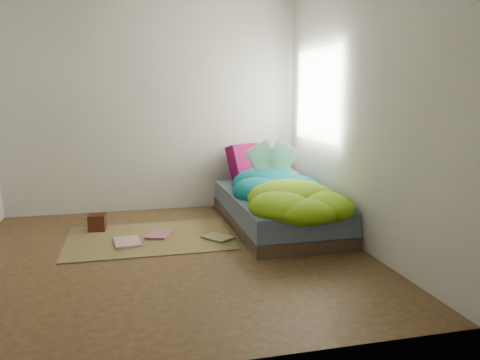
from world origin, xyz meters
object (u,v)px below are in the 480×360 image
open_book (272,148)px  floor_book_b (148,234)px  pillow_magenta (246,163)px  floor_book_a (114,243)px  bed (276,210)px  wooden_box (97,222)px

open_book → floor_book_b: size_ratio=1.66×
open_book → pillow_magenta: bearing=105.2°
floor_book_a → floor_book_b: size_ratio=1.16×
bed → floor_book_b: (-1.38, -0.11, -0.14)m
open_book → wooden_box: bearing=-178.2°
wooden_box → floor_book_b: 0.61m
pillow_magenta → floor_book_b: size_ratio=1.64×
floor_book_a → floor_book_b: bearing=26.6°
bed → wooden_box: 1.90m
open_book → floor_book_a: size_ratio=1.43×
pillow_magenta → wooden_box: (-1.75, -0.60, -0.48)m
floor_book_b → pillow_magenta: bearing=56.7°
bed → pillow_magenta: 0.92m
open_book → floor_book_b: bearing=-165.2°
pillow_magenta → floor_book_a: pillow_magenta is taller
open_book → floor_book_b: (-1.39, -0.31, -0.80)m
bed → floor_book_b: 1.39m
open_book → wooden_box: 2.03m
bed → pillow_magenta: (-0.13, 0.82, 0.40)m
wooden_box → bed: bearing=-6.6°
wooden_box → pillow_magenta: bearing=18.9°
floor_book_a → floor_book_b: floor_book_b is taller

